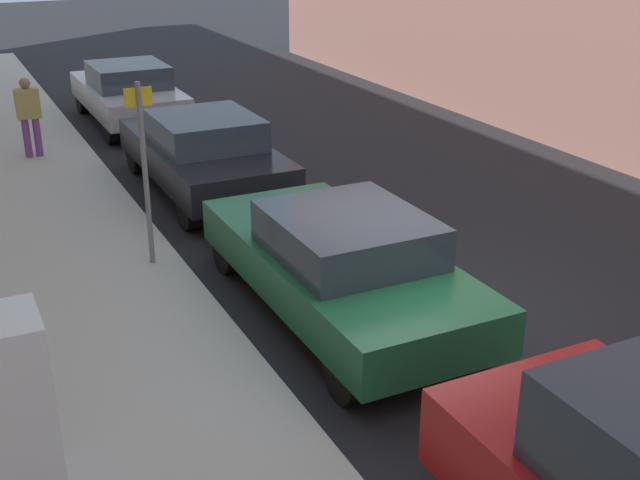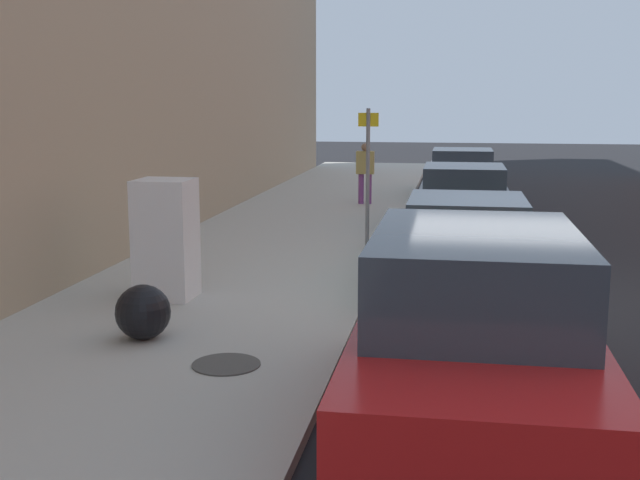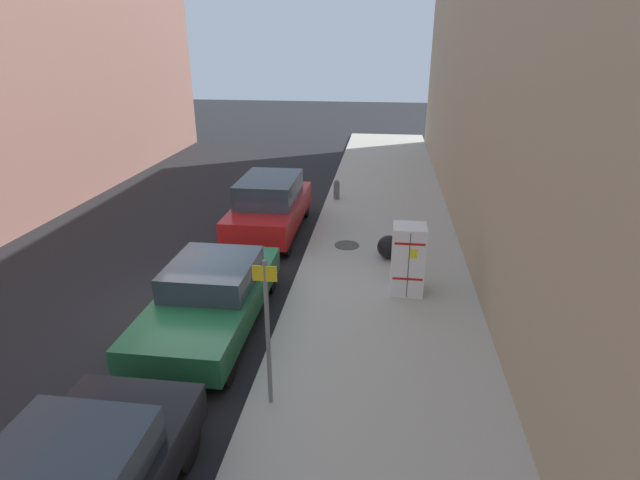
% 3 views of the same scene
% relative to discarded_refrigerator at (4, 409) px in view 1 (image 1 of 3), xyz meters
% --- Properties ---
extents(ground_plane, '(80.00, 80.00, 0.00)m').
position_rel_discarded_refrigerator_xyz_m(ground_plane, '(4.50, 1.30, -0.93)').
color(ground_plane, black).
extents(sidewalk_slab, '(4.28, 44.00, 0.12)m').
position_rel_discarded_refrigerator_xyz_m(sidewalk_slab, '(0.53, 1.30, -0.87)').
color(sidewalk_slab, '#B2ADA0').
rests_on(sidewalk_slab, ground).
extents(discarded_refrigerator, '(0.74, 0.71, 1.61)m').
position_rel_discarded_refrigerator_xyz_m(discarded_refrigerator, '(0.00, 0.00, 0.00)').
color(discarded_refrigerator, white).
rests_on(discarded_refrigerator, sidewalk_slab).
extents(street_sign_post, '(0.36, 0.07, 2.50)m').
position_rel_discarded_refrigerator_xyz_m(street_sign_post, '(2.27, 4.12, 0.59)').
color(street_sign_post, slate).
rests_on(street_sign_post, sidewalk_slab).
extents(pedestrian_walking_far, '(0.45, 0.22, 1.55)m').
position_rel_discarded_refrigerator_xyz_m(pedestrian_walking_far, '(1.55, 10.17, 0.07)').
color(pedestrian_walking_far, '#7A3D7F').
rests_on(pedestrian_walking_far, sidewalk_slab).
extents(parked_sedan_green, '(1.90, 4.61, 1.37)m').
position_rel_discarded_refrigerator_xyz_m(parked_sedan_green, '(4.00, 1.82, -0.22)').
color(parked_sedan_green, '#1E6038').
rests_on(parked_sedan_green, ground).
extents(parked_sedan_dark, '(1.86, 4.48, 1.41)m').
position_rel_discarded_refrigerator_xyz_m(parked_sedan_dark, '(4.00, 6.98, -0.19)').
color(parked_sedan_dark, black).
rests_on(parked_sedan_dark, ground).
extents(parked_sedan_silver, '(1.81, 4.32, 1.41)m').
position_rel_discarded_refrigerator_xyz_m(parked_sedan_silver, '(4.00, 12.39, -0.19)').
color(parked_sedan_silver, silver).
rests_on(parked_sedan_silver, ground).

